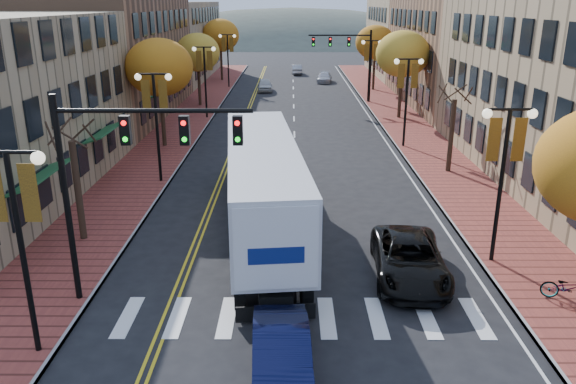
{
  "coord_description": "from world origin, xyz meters",
  "views": [
    {
      "loc": [
        -0.26,
        -13.73,
        9.64
      ],
      "look_at": [
        -0.38,
        8.04,
        2.2
      ],
      "focal_mm": 35.0,
      "sensor_mm": 36.0,
      "label": 1
    }
  ],
  "objects_px": {
    "black_suv": "(409,259)",
    "bicycle": "(569,288)",
    "semi_truck": "(261,176)",
    "navy_sedan": "(282,356)"
  },
  "relations": [
    {
      "from": "semi_truck",
      "to": "navy_sedan",
      "type": "distance_m",
      "value": 10.78
    },
    {
      "from": "navy_sedan",
      "to": "bicycle",
      "type": "bearing_deg",
      "value": 19.95
    },
    {
      "from": "navy_sedan",
      "to": "black_suv",
      "type": "bearing_deg",
      "value": 49.28
    },
    {
      "from": "black_suv",
      "to": "bicycle",
      "type": "relative_size",
      "value": 3.11
    },
    {
      "from": "black_suv",
      "to": "bicycle",
      "type": "xyz_separation_m",
      "value": [
        4.93,
        -1.87,
        -0.14
      ]
    },
    {
      "from": "black_suv",
      "to": "semi_truck",
      "type": "bearing_deg",
      "value": 143.69
    },
    {
      "from": "navy_sedan",
      "to": "bicycle",
      "type": "xyz_separation_m",
      "value": [
        9.48,
        4.0,
        -0.12
      ]
    },
    {
      "from": "semi_truck",
      "to": "bicycle",
      "type": "distance_m",
      "value": 12.57
    },
    {
      "from": "navy_sedan",
      "to": "bicycle",
      "type": "distance_m",
      "value": 10.29
    },
    {
      "from": "black_suv",
      "to": "bicycle",
      "type": "distance_m",
      "value": 5.28
    }
  ]
}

